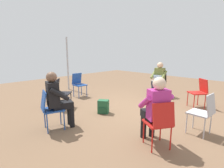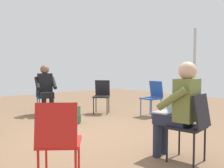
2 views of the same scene
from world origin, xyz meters
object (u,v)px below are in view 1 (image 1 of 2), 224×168
(chair_east, at_px, (160,82))
(person_in_black, at_px, (57,97))
(chair_south, at_px, (204,111))
(chair_northwest, at_px, (61,91))
(backpack_near_laptop_user, at_px, (103,107))
(chair_west, at_px, (50,107))
(chair_north, at_px, (79,83))
(chair_southeast, at_px, (199,91))
(person_in_magenta, at_px, (155,107))
(person_with_laptop, at_px, (159,77))
(chair_southwest, at_px, (160,121))

(chair_east, bearing_deg, person_in_black, 80.18)
(chair_south, distance_m, chair_northwest, 3.70)
(person_in_black, xyz_separation_m, backpack_near_laptop_user, (1.30, -0.03, -0.54))
(chair_northwest, bearing_deg, person_in_black, 16.24)
(chair_west, height_order, chair_north, same)
(chair_north, bearing_deg, chair_east, 139.80)
(chair_southeast, relative_size, chair_northwest, 1.00)
(chair_north, xyz_separation_m, person_in_black, (-1.85, -1.88, 0.20))
(person_in_magenta, bearing_deg, chair_south, 4.29)
(chair_south, distance_m, person_in_magenta, 1.12)
(chair_east, relative_size, chair_north, 1.00)
(chair_east, bearing_deg, chair_west, 79.60)
(chair_north, relative_size, chair_northwest, 1.00)
(chair_north, bearing_deg, chair_south, 91.50)
(chair_west, height_order, chair_southeast, same)
(chair_west, distance_m, chair_north, 2.72)
(chair_southeast, height_order, person_in_black, person_in_black)
(chair_southeast, bearing_deg, chair_north, 64.93)
(chair_east, xyz_separation_m, person_in_magenta, (-3.23, -1.70, 0.20))
(chair_southeast, xyz_separation_m, backpack_near_laptop_user, (-2.32, 1.65, -0.34))
(chair_north, bearing_deg, chair_northwest, 33.33)
(person_in_magenta, bearing_deg, person_with_laptop, 60.43)
(chair_west, xyz_separation_m, chair_southeast, (3.77, -1.72, 0.00))
(chair_east, relative_size, person_in_magenta, 0.69)
(chair_southwest, bearing_deg, person_in_magenta, 90.00)
(chair_north, bearing_deg, backpack_near_laptop_user, 75.32)
(chair_southwest, relative_size, person_with_laptop, 0.69)
(chair_west, xyz_separation_m, chair_northwest, (0.90, 1.14, 0.00))
(person_with_laptop, relative_size, person_in_black, 1.00)
(chair_north, height_order, person_in_black, person_in_black)
(chair_east, relative_size, chair_northwest, 1.00)
(chair_southeast, relative_size, person_in_black, 0.69)
(person_in_magenta, bearing_deg, chair_southwest, -90.00)
(backpack_near_laptop_user, bearing_deg, chair_northwest, 114.71)
(chair_east, distance_m, backpack_near_laptop_user, 2.82)
(chair_southeast, bearing_deg, chair_south, 149.12)
(chair_north, distance_m, backpack_near_laptop_user, 2.01)
(chair_west, height_order, backpack_near_laptop_user, chair_west)
(chair_west, relative_size, chair_east, 1.00)
(chair_southeast, relative_size, backpack_near_laptop_user, 2.36)
(person_in_magenta, relative_size, backpack_near_laptop_user, 3.44)
(chair_west, xyz_separation_m, person_in_magenta, (1.03, -1.88, 0.20))
(person_with_laptop, height_order, person_in_black, same)
(person_with_laptop, xyz_separation_m, backpack_near_laptop_user, (-2.63, 0.13, -0.53))
(chair_southeast, relative_size, chair_east, 1.00)
(backpack_near_laptop_user, bearing_deg, chair_west, 177.06)
(chair_north, xyz_separation_m, backpack_near_laptop_user, (-0.56, -1.90, -0.34))
(person_in_magenta, bearing_deg, chair_southeast, 34.92)
(person_in_black, height_order, backpack_near_laptop_user, person_in_black)
(chair_northwest, distance_m, person_in_magenta, 3.03)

